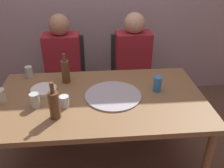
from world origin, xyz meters
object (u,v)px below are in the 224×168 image
(tumbler_far, at_px, (29,72))
(wine_bottle, at_px, (54,104))
(wine_glass, at_px, (35,100))
(short_glass, at_px, (0,96))
(chair_left, at_px, (65,73))
(beer_bottle, at_px, (65,71))
(guest_in_beanie, at_px, (134,66))
(chair_right, at_px, (131,70))
(guest_in_sweater, at_px, (63,68))
(plate_stack, at_px, (44,90))
(pizza_tray, at_px, (113,95))
(soda_can, at_px, (157,84))
(tumbler_near, at_px, (64,101))
(dining_table, at_px, (100,105))

(tumbler_far, bearing_deg, wine_bottle, -63.88)
(wine_glass, xyz_separation_m, short_glass, (-0.27, 0.09, -0.00))
(wine_glass, bearing_deg, chair_left, 83.37)
(beer_bottle, distance_m, guest_in_beanie, 0.81)
(beer_bottle, bearing_deg, chair_right, 41.88)
(beer_bottle, bearing_deg, guest_in_sweater, 100.68)
(chair_right, bearing_deg, wine_bottle, 57.36)
(short_glass, relative_size, plate_stack, 0.51)
(pizza_tray, bearing_deg, guest_in_sweater, 123.45)
(soda_can, relative_size, guest_in_beanie, 0.10)
(pizza_tray, distance_m, tumbler_far, 0.80)
(beer_bottle, bearing_deg, wine_glass, -118.69)
(tumbler_near, bearing_deg, chair_left, 95.91)
(tumbler_near, height_order, guest_in_beanie, guest_in_beanie)
(guest_in_sweater, bearing_deg, wine_bottle, 93.05)
(wine_bottle, height_order, guest_in_sweater, guest_in_sweater)
(pizza_tray, height_order, chair_left, chair_left)
(tumbler_far, bearing_deg, guest_in_beanie, 17.80)
(tumbler_far, bearing_deg, beer_bottle, -19.90)
(soda_can, bearing_deg, wine_bottle, -159.53)
(chair_right, bearing_deg, dining_table, 65.83)
(dining_table, relative_size, soda_can, 13.10)
(tumbler_near, relative_size, tumbler_far, 0.85)
(short_glass, bearing_deg, chair_left, 66.23)
(guest_in_sweater, bearing_deg, pizza_tray, 123.45)
(wine_bottle, height_order, soda_can, wine_bottle)
(beer_bottle, relative_size, chair_left, 0.29)
(dining_table, relative_size, short_glass, 15.51)
(tumbler_near, xyz_separation_m, chair_right, (0.64, 0.95, -0.25))
(wine_bottle, bearing_deg, tumbler_far, 116.12)
(wine_glass, xyz_separation_m, guest_in_sweater, (0.11, 0.79, -0.13))
(dining_table, xyz_separation_m, tumbler_near, (-0.26, -0.10, 0.11))
(chair_right, height_order, guest_in_sweater, guest_in_sweater)
(pizza_tray, relative_size, plate_stack, 2.12)
(wine_bottle, bearing_deg, soda_can, 20.47)
(wine_glass, distance_m, plate_stack, 0.21)
(plate_stack, bearing_deg, beer_bottle, 40.42)
(pizza_tray, bearing_deg, chair_right, 71.56)
(dining_table, xyz_separation_m, beer_bottle, (-0.27, 0.26, 0.18))
(short_glass, bearing_deg, pizza_tray, 0.61)
(dining_table, relative_size, pizza_tray, 3.70)
(soda_can, bearing_deg, tumbler_far, 163.08)
(wine_glass, height_order, plate_stack, wine_glass)
(beer_bottle, height_order, plate_stack, beer_bottle)
(tumbler_far, xyz_separation_m, short_glass, (-0.13, -0.38, 0.00))
(wine_bottle, bearing_deg, chair_left, 92.62)
(tumbler_near, height_order, guest_in_sweater, guest_in_sweater)
(short_glass, bearing_deg, wine_glass, -17.77)
(dining_table, distance_m, guest_in_sweater, 0.79)
(tumbler_near, relative_size, chair_left, 0.09)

